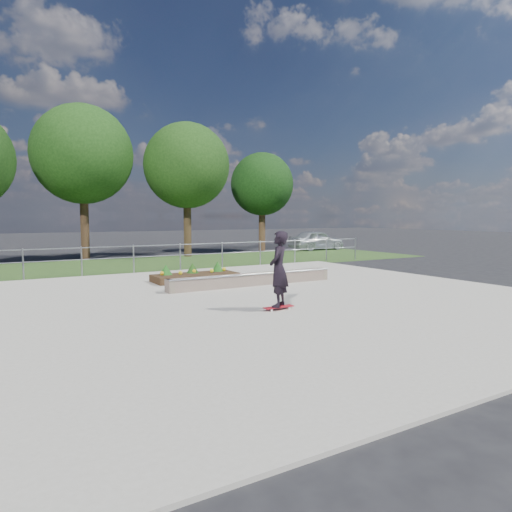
# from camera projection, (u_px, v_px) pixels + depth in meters

# --- Properties ---
(ground) EXTENTS (120.00, 120.00, 0.00)m
(ground) POSITION_uv_depth(u_px,v_px,m) (277.00, 298.00, 13.09)
(ground) COLOR black
(ground) RESTS_ON ground
(grass_verge) EXTENTS (30.00, 8.00, 0.02)m
(grass_verge) POSITION_uv_depth(u_px,v_px,m) (154.00, 264.00, 22.51)
(grass_verge) COLOR #29451B
(grass_verge) RESTS_ON ground
(concrete_slab) EXTENTS (15.00, 15.00, 0.06)m
(concrete_slab) POSITION_uv_depth(u_px,v_px,m) (277.00, 297.00, 13.09)
(concrete_slab) COLOR #A09C8E
(concrete_slab) RESTS_ON ground
(fence) EXTENTS (20.06, 0.06, 1.20)m
(fence) POSITION_uv_depth(u_px,v_px,m) (180.00, 253.00, 19.45)
(fence) COLOR gray
(fence) RESTS_ON ground
(tree_mid_left) EXTENTS (5.25, 5.25, 8.25)m
(tree_mid_left) POSITION_uv_depth(u_px,v_px,m) (82.00, 155.00, 24.18)
(tree_mid_left) COLOR black
(tree_mid_left) RESTS_ON ground
(tree_mid_right) EXTENTS (4.90, 4.90, 7.70)m
(tree_mid_right) POSITION_uv_depth(u_px,v_px,m) (187.00, 166.00, 26.15)
(tree_mid_right) COLOR #2F2113
(tree_mid_right) RESTS_ON ground
(tree_far_right) EXTENTS (4.20, 4.20, 6.60)m
(tree_far_right) POSITION_uv_depth(u_px,v_px,m) (262.00, 184.00, 30.56)
(tree_far_right) COLOR #382416
(tree_far_right) RESTS_ON ground
(grind_ledge) EXTENTS (6.00, 0.44, 0.43)m
(grind_ledge) POSITION_uv_depth(u_px,v_px,m) (253.00, 279.00, 15.13)
(grind_ledge) COLOR brown
(grind_ledge) RESTS_ON concrete_slab
(planter_bed) EXTENTS (3.00, 1.20, 0.61)m
(planter_bed) POSITION_uv_depth(u_px,v_px,m) (195.00, 275.00, 16.30)
(planter_bed) COLOR black
(planter_bed) RESTS_ON concrete_slab
(skateboarder) EXTENTS (0.80, 0.78, 1.94)m
(skateboarder) POSITION_uv_depth(u_px,v_px,m) (279.00, 269.00, 11.11)
(skateboarder) COLOR silver
(skateboarder) RESTS_ON concrete_slab
(parked_car) EXTENTS (4.06, 1.66, 1.38)m
(parked_car) POSITION_uv_depth(u_px,v_px,m) (316.00, 240.00, 31.74)
(parked_car) COLOR #B0B6BA
(parked_car) RESTS_ON ground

